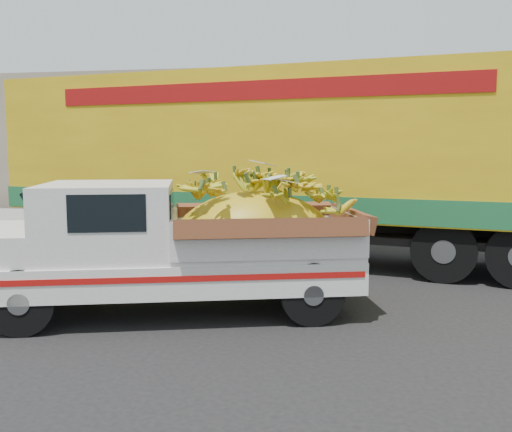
# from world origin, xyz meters

# --- Properties ---
(ground) EXTENTS (100.00, 100.00, 0.00)m
(ground) POSITION_xyz_m (0.00, 0.00, 0.00)
(ground) COLOR black
(ground) RESTS_ON ground
(curb) EXTENTS (60.00, 0.25, 0.15)m
(curb) POSITION_xyz_m (0.00, 6.33, 0.07)
(curb) COLOR gray
(curb) RESTS_ON ground
(sidewalk) EXTENTS (60.00, 4.00, 0.14)m
(sidewalk) POSITION_xyz_m (0.00, 8.43, 0.07)
(sidewalk) COLOR gray
(sidewalk) RESTS_ON ground
(building_left) EXTENTS (18.00, 6.00, 5.00)m
(building_left) POSITION_xyz_m (-8.00, 14.33, 2.50)
(building_left) COLOR gray
(building_left) RESTS_ON ground
(pickup_truck) EXTENTS (5.51, 3.34, 1.82)m
(pickup_truck) POSITION_xyz_m (-0.85, -0.24, 0.98)
(pickup_truck) COLOR black
(pickup_truck) RESTS_ON ground
(semi_trailer) EXTENTS (12.08, 4.74, 3.80)m
(semi_trailer) POSITION_xyz_m (-0.41, 3.88, 2.12)
(semi_trailer) COLOR black
(semi_trailer) RESTS_ON ground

